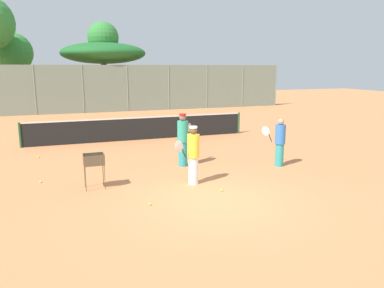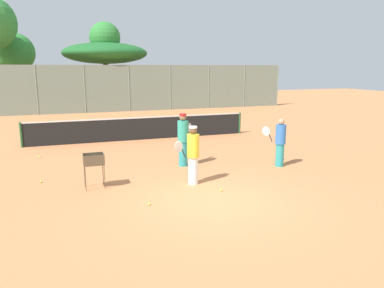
{
  "view_description": "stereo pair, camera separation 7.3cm",
  "coord_description": "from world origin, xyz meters",
  "px_view_note": "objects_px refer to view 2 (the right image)",
  "views": [
    {
      "loc": [
        -3.66,
        -8.18,
        3.34
      ],
      "look_at": [
        0.25,
        2.48,
        1.0
      ],
      "focal_mm": 35.0,
      "sensor_mm": 36.0,
      "label": 1
    },
    {
      "loc": [
        -3.59,
        -8.2,
        3.34
      ],
      "look_at": [
        0.25,
        2.48,
        1.0
      ],
      "focal_mm": 35.0,
      "sensor_mm": 36.0,
      "label": 2
    }
  ],
  "objects_px": {
    "player_white_outfit": "(183,139)",
    "player_red_cap": "(280,142)",
    "tennis_net": "(141,128)",
    "player_yellow_shirt": "(193,154)",
    "ball_cart": "(94,162)"
  },
  "relations": [
    {
      "from": "tennis_net",
      "to": "ball_cart",
      "type": "xyz_separation_m",
      "value": [
        -2.76,
        -6.64,
        0.2
      ]
    },
    {
      "from": "tennis_net",
      "to": "player_red_cap",
      "type": "height_order",
      "value": "player_red_cap"
    },
    {
      "from": "player_yellow_shirt",
      "to": "ball_cart",
      "type": "relative_size",
      "value": 1.72
    },
    {
      "from": "player_red_cap",
      "to": "ball_cart",
      "type": "bearing_deg",
      "value": 55.06
    },
    {
      "from": "tennis_net",
      "to": "player_yellow_shirt",
      "type": "bearing_deg",
      "value": -90.25
    },
    {
      "from": "player_white_outfit",
      "to": "player_yellow_shirt",
      "type": "bearing_deg",
      "value": -146.93
    },
    {
      "from": "player_yellow_shirt",
      "to": "ball_cart",
      "type": "distance_m",
      "value": 2.78
    },
    {
      "from": "player_white_outfit",
      "to": "tennis_net",
      "type": "bearing_deg",
      "value": 47.7
    },
    {
      "from": "tennis_net",
      "to": "ball_cart",
      "type": "height_order",
      "value": "tennis_net"
    },
    {
      "from": "player_white_outfit",
      "to": "player_red_cap",
      "type": "bearing_deg",
      "value": -66.89
    },
    {
      "from": "tennis_net",
      "to": "player_red_cap",
      "type": "xyz_separation_m",
      "value": [
        3.44,
        -6.32,
        0.29
      ]
    },
    {
      "from": "player_yellow_shirt",
      "to": "tennis_net",
      "type": "bearing_deg",
      "value": -111.74
    },
    {
      "from": "player_white_outfit",
      "to": "player_yellow_shirt",
      "type": "distance_m",
      "value": 2.07
    },
    {
      "from": "player_white_outfit",
      "to": "player_red_cap",
      "type": "height_order",
      "value": "player_white_outfit"
    },
    {
      "from": "player_red_cap",
      "to": "ball_cart",
      "type": "height_order",
      "value": "player_red_cap"
    }
  ]
}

